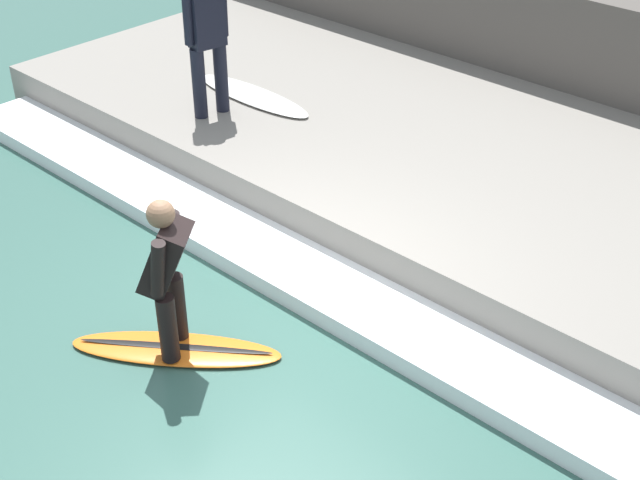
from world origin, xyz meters
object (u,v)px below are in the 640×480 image
Objects in this scene: surfboard_waiting_near at (253,95)px; surfboard_riding at (176,349)px; surfer_riding at (167,270)px; surfer_waiting_near at (207,38)px.

surfboard_riding is at bearing -142.94° from surfboard_waiting_near.
surfer_waiting_near reaches higher than surfer_riding.
surfer_waiting_near reaches higher than surfboard_riding.
surfboard_waiting_near is (0.67, -0.03, -0.94)m from surfer_waiting_near.
surfer_waiting_near is at bearing 43.27° from surfer_riding.
surfer_riding reaches higher than surfboard_riding.
surfboard_riding is 1.05× the size of surfer_waiting_near.
surfer_riding is 0.88× the size of surfer_waiting_near.
surfboard_riding is 1.21× the size of surfer_riding.
surfer_riding reaches higher than surfboard_waiting_near.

